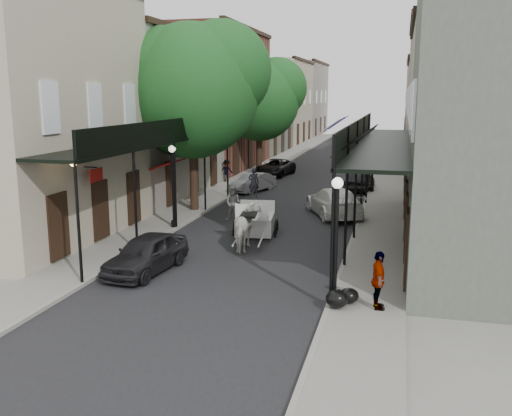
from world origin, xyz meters
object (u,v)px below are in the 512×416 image
Objects in this scene: horse at (248,227)px; car_right_far at (359,180)px; lamppost_left at (173,185)px; pedestrian_sidewalk_left at (227,171)px; car_right_near at (334,202)px; pedestrian_walking at (234,203)px; tree_near at (201,85)px; tree_far at (264,97)px; carriage at (256,206)px; pedestrian_sidewalk_right at (378,280)px; car_left_far at (275,167)px; car_left_near at (146,254)px; car_left_mid at (253,182)px; lamppost_right_near at (336,240)px; lamppost_right_far at (373,160)px.

horse is 15.77m from car_right_far.
lamppost_left is at bearing -38.18° from horse.
pedestrian_sidewalk_left reaches higher than car_right_near.
tree_near is at bearing 138.57° from pedestrian_walking.
lamppost_left is 0.95× the size of car_right_far.
tree_far reaches higher than lamppost_left.
lamppost_left is 3.43m from pedestrian_walking.
pedestrian_sidewalk_right is (5.65, -8.38, -0.23)m from carriage.
car_left_far is (-1.37, 15.67, -0.24)m from pedestrian_walking.
carriage is 0.69× the size of car_left_far.
carriage is at bearing -77.61° from tree_far.
car_left_near and car_right_far have the same top height.
pedestrian_sidewalk_right reaches higher than car_left_far.
lamppost_left is at bearing 177.99° from carriage.
car_left_mid is at bearing 98.60° from car_left_near.
lamppost_right_near is 1.00× the size of lamppost_right_far.
lamppost_right_far is at bearing 135.12° from car_right_far.
pedestrian_sidewalk_right is at bearing -52.00° from tree_near.
pedestrian_walking is (2.10, 2.44, -1.20)m from lamppost_left.
pedestrian_walking is 0.44× the size of car_left_near.
lamppost_left is 6.47m from car_left_near.
lamppost_right_near is 9.52m from carriage.
lamppost_right_near is 1.63m from pedestrian_sidewalk_right.
pedestrian_sidewalk_left is at bearing -108.66° from tree_far.
lamppost_right_far is 1.22× the size of carriage.
carriage is at bearing 79.43° from car_right_far.
pedestrian_sidewalk_right is at bearing 125.64° from horse.
tree_far is at bearing 11.63° from pedestrian_sidewalk_right.
horse is 7.66m from pedestrian_sidewalk_right.
lamppost_left is at bearing 41.22° from pedestrian_sidewalk_right.
tree_far is at bearing 100.46° from car_left_near.
lamppost_right_far is at bearing 54.44° from pedestrian_walking.
pedestrian_walking is 5.15m from car_right_near.
horse reaches higher than pedestrian_sidewalk_right.
car_left_near is at bearing -80.21° from car_left_far.
pedestrian_sidewalk_left reaches higher than car_left_near.
lamppost_right_near is at bearing -90.00° from lamppost_right_far.
pedestrian_sidewalk_left is 9.09m from car_right_far.
pedestrian_sidewalk_left reaches higher than car_left_mid.
lamppost_left is at bearing -88.66° from tree_near.
car_right_far is at bearing 60.46° from lamppost_left.
lamppost_left is 2.17× the size of pedestrian_walking.
lamppost_left is at bearing 135.71° from lamppost_right_near.
pedestrian_sidewalk_left is (-9.90, 1.57, -1.18)m from lamppost_right_far.
tree_near is 6.10m from lamppost_left.
tree_near is at bearing -136.69° from lamppost_right_far.
tree_near is at bearing -89.81° from tree_far.
car_left_mid is at bearing 111.27° from lamppost_right_near.
car_left_near is 1.00× the size of car_right_far.
tree_far reaches higher than car_right_far.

